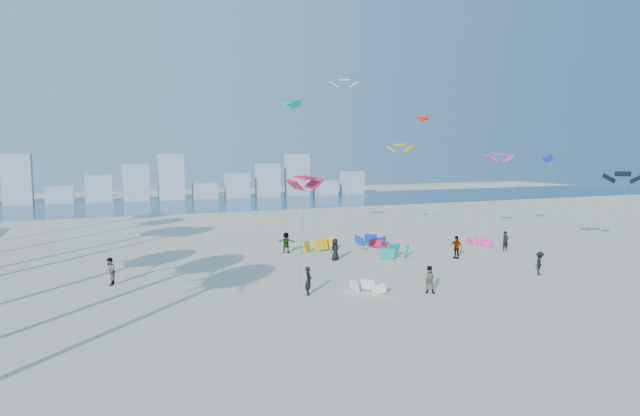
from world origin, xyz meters
name	(u,v)px	position (x,y,z in m)	size (l,w,h in m)	color
ground	(402,348)	(0.00, 0.00, 0.00)	(220.00, 220.00, 0.00)	beige
ocean	(171,205)	(0.00, 72.00, 0.01)	(220.00, 220.00, 0.00)	navy
kitesurfer_near	(308,281)	(-0.41, 9.77, 0.86)	(0.63, 0.41, 1.72)	black
kitesurfer_mid	(429,279)	(6.44, 7.35, 0.83)	(0.81, 0.63, 1.66)	gray
kitesurfers_far	(354,252)	(6.33, 17.08, 0.87)	(32.67, 16.08, 1.84)	black
grounded_kites	(375,248)	(9.67, 19.80, 0.47)	(19.37, 17.49, 1.07)	silver
flying_kites	(417,130)	(16.21, 23.70, 10.63)	(34.70, 31.47, 17.32)	red
distant_skyline	(157,183)	(-1.19, 82.00, 3.09)	(85.00, 3.00, 8.40)	#9EADBF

